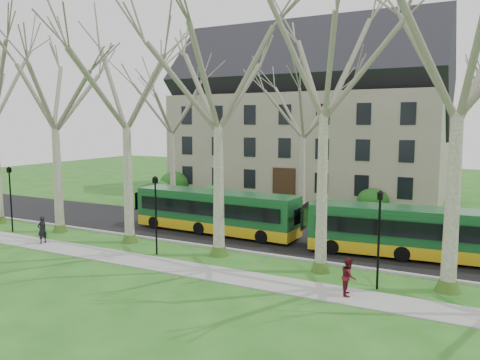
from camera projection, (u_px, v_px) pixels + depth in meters
name	position (u px, v px, depth m)	size (l,w,h in m)	color
ground	(262.00, 264.00, 24.19)	(120.00, 120.00, 0.00)	#235B1A
sidewalk	(240.00, 278.00, 21.98)	(70.00, 2.00, 0.06)	gray
road	(299.00, 240.00, 29.04)	(80.00, 8.00, 0.06)	black
curb	(274.00, 256.00, 25.51)	(80.00, 0.25, 0.14)	#A5A39E
building	(307.00, 115.00, 47.12)	(26.50, 12.20, 16.00)	gray
tree_row_verge	(266.00, 128.00, 23.60)	(49.00, 7.00, 14.00)	gray
tree_row_far	(309.00, 140.00, 33.77)	(33.00, 7.00, 12.00)	gray
lamp_row	(254.00, 219.00, 22.99)	(36.22, 0.22, 4.30)	black
hedges	(281.00, 199.00, 38.55)	(30.60, 8.60, 2.00)	#164E18
bus_lead	(216.00, 211.00, 30.80)	(11.32, 2.36, 2.83)	#164F26
bus_follow	(415.00, 232.00, 25.04)	(11.14, 2.32, 2.79)	#164F26
pedestrian_a	(42.00, 230.00, 28.10)	(0.61, 0.40, 1.66)	black
pedestrian_b	(349.00, 276.00, 19.66)	(0.78, 0.60, 1.60)	#59141D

